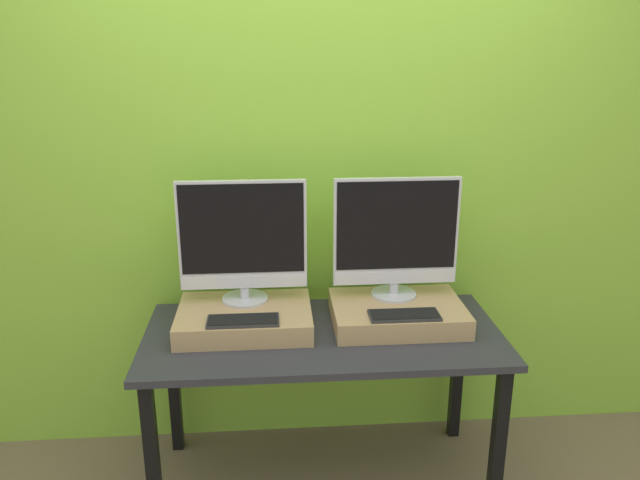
% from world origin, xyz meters
% --- Properties ---
extents(wall_back, '(8.00, 0.04, 2.60)m').
position_xyz_m(wall_back, '(0.00, 0.76, 1.30)').
color(wall_back, '#8CC638').
rests_on(wall_back, ground_plane).
extents(workbench, '(1.48, 0.69, 0.73)m').
position_xyz_m(workbench, '(0.00, 0.34, 0.65)').
color(workbench, '#2D2D33').
rests_on(workbench, ground_plane).
extents(wooden_riser_left, '(0.56, 0.40, 0.09)m').
position_xyz_m(wooden_riser_left, '(-0.32, 0.41, 0.77)').
color(wooden_riser_left, tan).
rests_on(wooden_riser_left, workbench).
extents(monitor_left, '(0.54, 0.20, 0.53)m').
position_xyz_m(monitor_left, '(-0.32, 0.50, 1.09)').
color(monitor_left, silver).
rests_on(monitor_left, wooden_riser_left).
extents(keyboard_left, '(0.29, 0.12, 0.01)m').
position_xyz_m(keyboard_left, '(-0.32, 0.28, 0.83)').
color(keyboard_left, '#2D2D2D').
rests_on(keyboard_left, wooden_riser_left).
extents(wooden_riser_right, '(0.56, 0.40, 0.09)m').
position_xyz_m(wooden_riser_right, '(0.32, 0.41, 0.77)').
color(wooden_riser_right, tan).
rests_on(wooden_riser_right, workbench).
extents(monitor_right, '(0.54, 0.20, 0.53)m').
position_xyz_m(monitor_right, '(0.32, 0.50, 1.09)').
color(monitor_right, silver).
rests_on(monitor_right, wooden_riser_right).
extents(keyboard_right, '(0.29, 0.12, 0.01)m').
position_xyz_m(keyboard_right, '(0.32, 0.28, 0.83)').
color(keyboard_right, '#2D2D2D').
rests_on(keyboard_right, wooden_riser_right).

